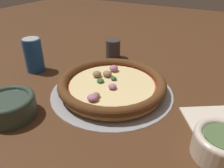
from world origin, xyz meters
TOP-DOWN VIEW (x-y plane):
  - ground_plane at (0.00, 0.00)m, footprint 3.00×3.00m
  - pizza_tray at (0.00, 0.00)m, footprint 0.38×0.38m
  - pizza at (-0.00, -0.00)m, footprint 0.34×0.34m
  - bowl_near at (-0.17, -0.24)m, footprint 0.14×0.14m
  - bowl_far at (0.33, -0.11)m, footprint 0.12×0.12m
  - drinking_cup at (-0.13, 0.24)m, footprint 0.06×0.06m
  - napkin at (0.29, 0.01)m, footprint 0.17×0.16m
  - beverage_can at (-0.32, -0.01)m, footprint 0.07×0.07m

SIDE VIEW (x-z plane):
  - ground_plane at x=0.00m, z-range 0.00..0.00m
  - pizza_tray at x=0.00m, z-range 0.00..0.01m
  - napkin at x=0.29m, z-range 0.00..0.01m
  - pizza at x=0.00m, z-range 0.01..0.05m
  - bowl_far at x=0.33m, z-range 0.00..0.06m
  - bowl_near at x=-0.17m, z-range 0.00..0.06m
  - drinking_cup at x=-0.13m, z-range 0.00..0.08m
  - beverage_can at x=-0.32m, z-range 0.00..0.12m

